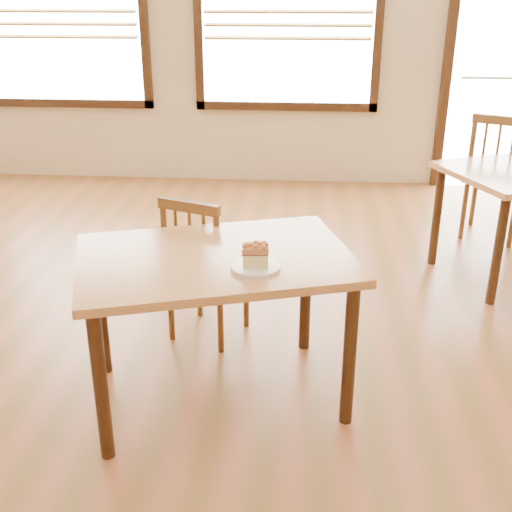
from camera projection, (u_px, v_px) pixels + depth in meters
The scene contains 7 objects.
ground at pixel (187, 427), 2.95m from camera, with size 8.00×8.00×0.00m, color brown.
entry_door at pixel (502, 62), 5.95m from camera, with size 1.08×0.06×2.29m.
cafe_table_main at pixel (215, 275), 2.92m from camera, with size 1.41×1.14×0.75m.
cafe_chair_main at pixel (205, 266), 3.54m from camera, with size 0.50×0.50×0.87m.
cafe_chair_second at pixel (497, 176), 4.93m from camera, with size 0.60×0.60×1.00m.
plate at pixel (255, 267), 2.75m from camera, with size 0.21×0.21×0.02m.
cake_slice at pixel (255, 253), 2.72m from camera, with size 0.12×0.09×0.11m.
Camera 1 is at (0.51, -2.36, 1.89)m, focal length 45.00 mm.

